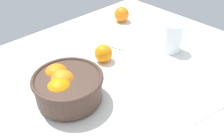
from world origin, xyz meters
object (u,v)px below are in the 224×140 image
juice_glass (172,39)px  loose_orange_0 (103,53)px  loose_orange_1 (122,14)px  spoon (218,110)px  fruit_bowl (67,87)px

juice_glass → loose_orange_0: bearing=152.3°
loose_orange_1 → spoon: loose_orange_1 is taller
juice_glass → loose_orange_1: (4.95, 32.63, -1.43)cm
loose_orange_1 → loose_orange_0: bearing=-146.5°
fruit_bowl → loose_orange_0: bearing=20.9°
spoon → juice_glass: bearing=59.2°
fruit_bowl → loose_orange_0: size_ratio=3.14×
juice_glass → loose_orange_0: juice_glass is taller
juice_glass → fruit_bowl: bearing=174.5°
fruit_bowl → spoon: bearing=-49.8°
spoon → loose_orange_0: bearing=99.1°
fruit_bowl → loose_orange_0: (22.22, 8.47, -1.86)cm
fruit_bowl → loose_orange_1: size_ratio=2.92×
fruit_bowl → loose_orange_0: fruit_bowl is taller
juice_glass → loose_orange_0: size_ratio=1.75×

